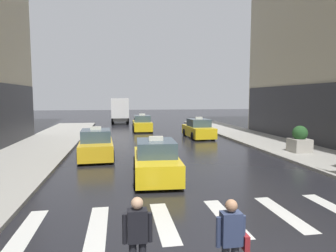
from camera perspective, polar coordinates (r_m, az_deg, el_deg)
crosswalk_markings at (r=9.08m, az=11.02°, el=-16.84°), size 11.30×2.80×0.01m
taxi_lead at (r=12.85m, az=-2.35°, el=-6.71°), size 2.10×4.62×1.80m
taxi_second at (r=17.51m, az=-13.66°, el=-3.59°), size 2.11×4.62×1.80m
taxi_third at (r=25.55m, az=5.86°, el=-0.64°), size 2.02×4.58×1.80m
taxi_fourth at (r=30.67m, az=-5.00°, el=0.39°), size 1.98×4.56×1.80m
box_truck at (r=40.83m, az=-9.22°, el=3.18°), size 2.30×7.55×3.35m
pedestrian_with_handbag at (r=5.76m, az=12.10°, el=-20.41°), size 0.60×0.24×1.65m
pedestrian_plain_coat at (r=5.78m, az=-5.90°, el=-20.14°), size 0.55×0.24×1.65m
planter_mid_block at (r=19.65m, az=24.01°, el=-2.50°), size 1.10×1.10×1.60m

